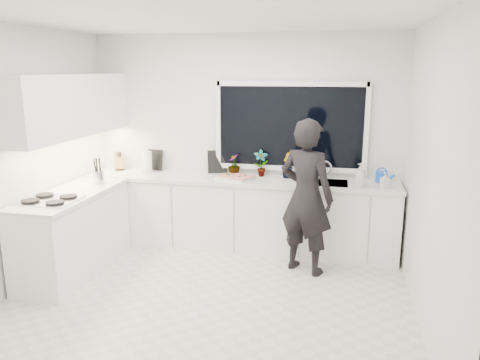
# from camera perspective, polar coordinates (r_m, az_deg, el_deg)

# --- Properties ---
(floor) EXTENTS (4.00, 3.50, 0.02)m
(floor) POSITION_cam_1_polar(r_m,az_deg,el_deg) (4.87, -3.94, -14.33)
(floor) COLOR beige
(floor) RESTS_ON ground
(wall_back) EXTENTS (4.00, 0.02, 2.70)m
(wall_back) POSITION_cam_1_polar(r_m,az_deg,el_deg) (6.09, 0.49, 4.82)
(wall_back) COLOR white
(wall_back) RESTS_ON ground
(wall_left) EXTENTS (0.02, 3.50, 2.70)m
(wall_left) POSITION_cam_1_polar(r_m,az_deg,el_deg) (5.34, -25.41, 2.32)
(wall_left) COLOR white
(wall_left) RESTS_ON ground
(wall_right) EXTENTS (0.02, 3.50, 2.70)m
(wall_right) POSITION_cam_1_polar(r_m,az_deg,el_deg) (4.30, 22.38, 0.24)
(wall_right) COLOR white
(wall_right) RESTS_ON ground
(ceiling) EXTENTS (4.00, 3.50, 0.02)m
(ceiling) POSITION_cam_1_polar(r_m,az_deg,el_deg) (4.34, -4.54, 19.36)
(ceiling) COLOR white
(ceiling) RESTS_ON wall_back
(window) EXTENTS (1.80, 0.02, 1.00)m
(window) POSITION_cam_1_polar(r_m,az_deg,el_deg) (5.94, 6.13, 6.47)
(window) COLOR black
(window) RESTS_ON wall_back
(base_cabinets_back) EXTENTS (3.92, 0.58, 0.88)m
(base_cabinets_back) POSITION_cam_1_polar(r_m,az_deg,el_deg) (6.00, -0.14, -4.23)
(base_cabinets_back) COLOR white
(base_cabinets_back) RESTS_ON floor
(base_cabinets_left) EXTENTS (0.58, 1.60, 0.88)m
(base_cabinets_left) POSITION_cam_1_polar(r_m,az_deg,el_deg) (5.65, -19.58, -6.18)
(base_cabinets_left) COLOR white
(base_cabinets_left) RESTS_ON floor
(countertop_back) EXTENTS (3.94, 0.62, 0.04)m
(countertop_back) POSITION_cam_1_polar(r_m,az_deg,el_deg) (5.87, -0.16, 0.02)
(countertop_back) COLOR silver
(countertop_back) RESTS_ON base_cabinets_back
(countertop_left) EXTENTS (0.62, 1.60, 0.04)m
(countertop_left) POSITION_cam_1_polar(r_m,az_deg,el_deg) (5.52, -19.95, -1.67)
(countertop_left) COLOR silver
(countertop_left) RESTS_ON base_cabinets_left
(upper_cabinets) EXTENTS (0.34, 2.10, 0.70)m
(upper_cabinets) POSITION_cam_1_polar(r_m,az_deg,el_deg) (5.72, -19.87, 8.53)
(upper_cabinets) COLOR white
(upper_cabinets) RESTS_ON wall_left
(sink) EXTENTS (0.58, 0.42, 0.14)m
(sink) POSITION_cam_1_polar(r_m,az_deg,el_deg) (5.76, 10.12, -0.76)
(sink) COLOR silver
(sink) RESTS_ON countertop_back
(faucet) EXTENTS (0.03, 0.03, 0.22)m
(faucet) POSITION_cam_1_polar(r_m,az_deg,el_deg) (5.92, 10.26, 1.20)
(faucet) COLOR silver
(faucet) RESTS_ON countertop_back
(stovetop) EXTENTS (0.56, 0.48, 0.03)m
(stovetop) POSITION_cam_1_polar(r_m,az_deg,el_deg) (5.24, -22.18, -2.23)
(stovetop) COLOR black
(stovetop) RESTS_ON countertop_left
(person) EXTENTS (0.75, 0.64, 1.75)m
(person) POSITION_cam_1_polar(r_m,az_deg,el_deg) (5.23, 8.08, -2.06)
(person) COLOR black
(person) RESTS_ON floor
(pizza_tray) EXTENTS (0.53, 0.47, 0.03)m
(pizza_tray) POSITION_cam_1_polar(r_m,az_deg,el_deg) (5.85, -0.53, 0.33)
(pizza_tray) COLOR silver
(pizza_tray) RESTS_ON countertop_back
(pizza) EXTENTS (0.48, 0.42, 0.01)m
(pizza) POSITION_cam_1_polar(r_m,az_deg,el_deg) (5.85, -0.53, 0.49)
(pizza) COLOR #B43718
(pizza) RESTS_ON pizza_tray
(watering_can) EXTENTS (0.15, 0.15, 0.13)m
(watering_can) POSITION_cam_1_polar(r_m,az_deg,el_deg) (5.91, 16.85, 0.37)
(watering_can) COLOR blue
(watering_can) RESTS_ON countertop_back
(paper_towel_roll) EXTENTS (0.13, 0.13, 0.26)m
(paper_towel_roll) POSITION_cam_1_polar(r_m,az_deg,el_deg) (6.33, -11.19, 2.13)
(paper_towel_roll) COLOR white
(paper_towel_roll) RESTS_ON countertop_back
(knife_block) EXTENTS (0.16, 0.14, 0.22)m
(knife_block) POSITION_cam_1_polar(r_m,az_deg,el_deg) (6.55, -14.49, 2.15)
(knife_block) COLOR #A4744C
(knife_block) RESTS_ON countertop_back
(utensil_crock) EXTENTS (0.16, 0.16, 0.16)m
(utensil_crock) POSITION_cam_1_polar(r_m,az_deg,el_deg) (5.82, -16.87, 0.33)
(utensil_crock) COLOR silver
(utensil_crock) RESTS_ON countertop_left
(picture_frame_large) EXTENTS (0.22, 0.06, 0.28)m
(picture_frame_large) POSITION_cam_1_polar(r_m,az_deg,el_deg) (6.44, -10.33, 2.44)
(picture_frame_large) COLOR black
(picture_frame_large) RESTS_ON countertop_back
(picture_frame_small) EXTENTS (0.24, 0.10, 0.30)m
(picture_frame_small) POSITION_cam_1_polar(r_m,az_deg,el_deg) (6.15, -2.79, 2.24)
(picture_frame_small) COLOR black
(picture_frame_small) RESTS_ON countertop_back
(herb_plants) EXTENTS (0.87, 0.20, 0.34)m
(herb_plants) POSITION_cam_1_polar(r_m,az_deg,el_deg) (5.95, 2.75, 1.93)
(herb_plants) COLOR #26662D
(herb_plants) RESTS_ON countertop_back
(soap_bottles) EXTENTS (0.41, 0.15, 0.28)m
(soap_bottles) POSITION_cam_1_polar(r_m,az_deg,el_deg) (5.58, 15.24, 0.39)
(soap_bottles) COLOR #D8BF66
(soap_bottles) RESTS_ON countertop_back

